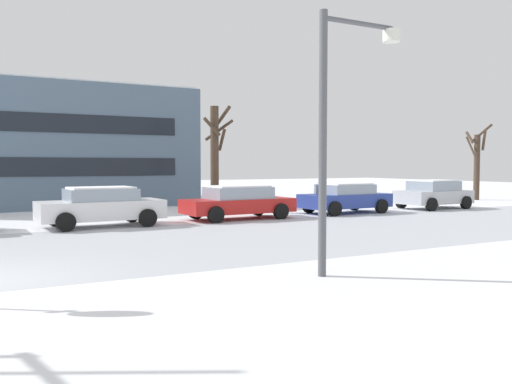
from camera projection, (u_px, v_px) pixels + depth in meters
The scene contains 8 objects.
street_lamp at pixel (339, 113), 10.48m from camera, with size 1.97×0.36×5.16m.
parked_car_white at pixel (101, 206), 18.82m from camera, with size 4.34×2.19×1.41m.
parked_car_red at pixel (238, 202), 21.44m from camera, with size 4.57×2.18×1.36m.
parked_car_blue at pixel (345, 198), 24.08m from camera, with size 4.22×2.20×1.37m.
parked_car_silver at pixel (434, 194), 26.57m from camera, with size 3.88×2.26×1.44m.
tree_far_mid at pixel (477, 162), 33.17m from camera, with size 1.53×1.41×4.75m.
tree_far_left at pixel (215, 155), 24.53m from camera, with size 1.62×1.62×4.91m.
building_far_left at pixel (43, 147), 30.34m from camera, with size 14.69×11.56×6.37m.
Camera 1 is at (0.19, -11.04, 2.19)m, focal length 37.32 mm.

